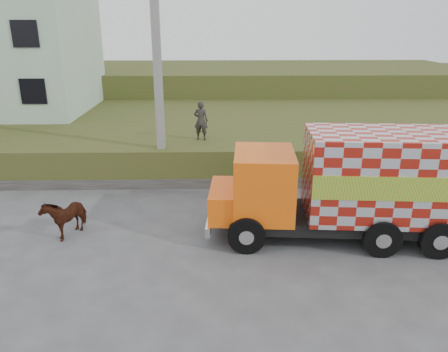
{
  "coord_description": "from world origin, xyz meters",
  "views": [
    {
      "loc": [
        1.11,
        -12.06,
        6.19
      ],
      "look_at": [
        1.41,
        1.79,
        1.3
      ],
      "focal_mm": 35.0,
      "sensor_mm": 36.0,
      "label": 1
    }
  ],
  "objects_px": {
    "utility_pole": "(158,82)",
    "cow": "(65,215)",
    "cargo_truck": "(348,185)",
    "pedestrian": "(201,121)"
  },
  "relations": [
    {
      "from": "cargo_truck",
      "to": "cow",
      "type": "distance_m",
      "value": 8.58
    },
    {
      "from": "cargo_truck",
      "to": "pedestrian",
      "type": "xyz_separation_m",
      "value": [
        -4.49,
        6.05,
        0.63
      ]
    },
    {
      "from": "cow",
      "to": "pedestrian",
      "type": "bearing_deg",
      "value": 77.94
    },
    {
      "from": "cow",
      "to": "utility_pole",
      "type": "bearing_deg",
      "value": 83.73
    },
    {
      "from": "cargo_truck",
      "to": "cow",
      "type": "relative_size",
      "value": 5.05
    },
    {
      "from": "utility_pole",
      "to": "cow",
      "type": "height_order",
      "value": "utility_pole"
    },
    {
      "from": "utility_pole",
      "to": "cargo_truck",
      "type": "bearing_deg",
      "value": -38.29
    },
    {
      "from": "utility_pole",
      "to": "pedestrian",
      "type": "relative_size",
      "value": 4.9
    },
    {
      "from": "cargo_truck",
      "to": "pedestrian",
      "type": "height_order",
      "value": "cargo_truck"
    },
    {
      "from": "cow",
      "to": "cargo_truck",
      "type": "bearing_deg",
      "value": 20.69
    }
  ]
}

